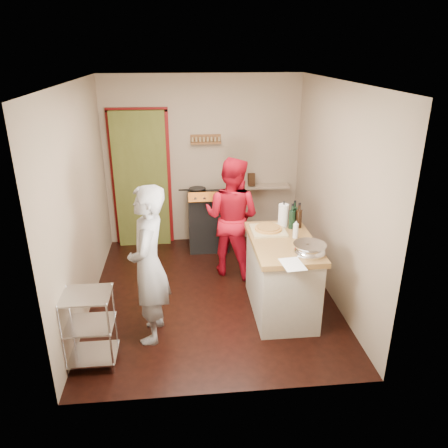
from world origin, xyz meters
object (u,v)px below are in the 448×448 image
(wire_shelving, at_px, (89,326))
(person_red, at_px, (232,217))
(island, at_px, (282,274))
(person_stripe, at_px, (149,265))
(stove, at_px, (208,220))

(wire_shelving, height_order, person_red, person_red)
(island, distance_m, person_red, 1.17)
(island, relative_size, person_red, 0.83)
(wire_shelving, height_order, person_stripe, person_stripe)
(stove, bearing_deg, island, -68.35)
(stove, height_order, person_red, person_red)
(person_red, bearing_deg, person_stripe, 83.88)
(wire_shelving, xyz_separation_m, person_stripe, (0.57, 0.40, 0.42))
(island, xyz_separation_m, person_red, (-0.47, 1.02, 0.34))
(island, bearing_deg, stove, 111.65)
(stove, distance_m, wire_shelving, 2.94)
(wire_shelving, bearing_deg, person_stripe, 34.73)
(stove, distance_m, island, 2.01)
(person_stripe, bearing_deg, person_red, 149.08)
(wire_shelving, bearing_deg, stove, 63.15)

